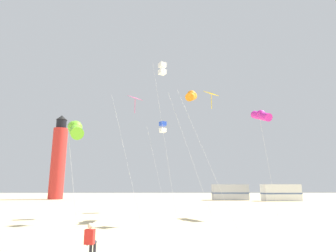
{
  "coord_description": "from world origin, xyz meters",
  "views": [
    {
      "loc": [
        1.59,
        -6.64,
        2.49
      ],
      "look_at": [
        1.82,
        9.93,
        6.09
      ],
      "focal_mm": 29.63,
      "sensor_mm": 36.0,
      "label": 1
    }
  ],
  "objects_px": {
    "kite_diamond_rainbow": "(135,102)",
    "rv_van_white": "(281,193)",
    "kite_diamond_gold": "(211,98)",
    "lighthouse_distant": "(58,159)",
    "kite_tube_lime": "(75,129)",
    "kite_box_white": "(162,69)",
    "kite_box_blue": "(163,127)",
    "kite_tube_orange": "(191,96)",
    "rv_van_silver": "(230,192)",
    "kite_flyer_standing": "(90,238)",
    "kite_tube_magenta": "(261,115)"
  },
  "relations": [
    {
      "from": "lighthouse_distant",
      "to": "rv_van_white",
      "type": "bearing_deg",
      "value": -9.27
    },
    {
      "from": "kite_diamond_gold",
      "to": "rv_van_silver",
      "type": "bearing_deg",
      "value": 75.08
    },
    {
      "from": "kite_tube_lime",
      "to": "kite_diamond_gold",
      "type": "bearing_deg",
      "value": 25.01
    },
    {
      "from": "rv_van_silver",
      "to": "kite_diamond_gold",
      "type": "bearing_deg",
      "value": -104.89
    },
    {
      "from": "kite_tube_orange",
      "to": "kite_tube_magenta",
      "type": "bearing_deg",
      "value": 9.06
    },
    {
      "from": "kite_tube_orange",
      "to": "kite_box_blue",
      "type": "height_order",
      "value": "kite_tube_orange"
    },
    {
      "from": "kite_flyer_standing",
      "to": "lighthouse_distant",
      "type": "height_order",
      "value": "lighthouse_distant"
    },
    {
      "from": "kite_tube_orange",
      "to": "kite_diamond_gold",
      "type": "xyz_separation_m",
      "value": [
        1.15,
        -2.78,
        -1.08
      ]
    },
    {
      "from": "kite_diamond_rainbow",
      "to": "kite_box_blue",
      "type": "xyz_separation_m",
      "value": [
        2.13,
        8.41,
        -0.14
      ]
    },
    {
      "from": "kite_box_white",
      "to": "kite_box_blue",
      "type": "distance_m",
      "value": 6.35
    },
    {
      "from": "rv_van_silver",
      "to": "rv_van_white",
      "type": "relative_size",
      "value": 0.98
    },
    {
      "from": "rv_van_silver",
      "to": "rv_van_white",
      "type": "height_order",
      "value": "same"
    },
    {
      "from": "kite_tube_lime",
      "to": "kite_box_blue",
      "type": "bearing_deg",
      "value": 69.53
    },
    {
      "from": "kite_tube_magenta",
      "to": "lighthouse_distant",
      "type": "bearing_deg",
      "value": 132.5
    },
    {
      "from": "kite_diamond_gold",
      "to": "rv_van_silver",
      "type": "height_order",
      "value": "kite_diamond_gold"
    },
    {
      "from": "kite_flyer_standing",
      "to": "kite_box_blue",
      "type": "bearing_deg",
      "value": -89.28
    },
    {
      "from": "kite_diamond_rainbow",
      "to": "rv_van_silver",
      "type": "xyz_separation_m",
      "value": [
        14.36,
        31.52,
        -7.39
      ]
    },
    {
      "from": "kite_diamond_gold",
      "to": "rv_van_white",
      "type": "distance_m",
      "value": 34.61
    },
    {
      "from": "kite_box_white",
      "to": "kite_diamond_rainbow",
      "type": "relative_size",
      "value": 1.5
    },
    {
      "from": "kite_tube_lime",
      "to": "kite_box_blue",
      "type": "distance_m",
      "value": 14.41
    },
    {
      "from": "kite_diamond_rainbow",
      "to": "lighthouse_distant",
      "type": "bearing_deg",
      "value": 118.11
    },
    {
      "from": "kite_tube_magenta",
      "to": "kite_tube_lime",
      "type": "xyz_separation_m",
      "value": [
        -13.58,
        -7.76,
        -2.86
      ]
    },
    {
      "from": "kite_diamond_rainbow",
      "to": "rv_van_white",
      "type": "relative_size",
      "value": 1.42
    },
    {
      "from": "kite_box_blue",
      "to": "rv_van_silver",
      "type": "relative_size",
      "value": 1.43
    },
    {
      "from": "kite_tube_orange",
      "to": "rv_van_silver",
      "type": "relative_size",
      "value": 1.66
    },
    {
      "from": "kite_diamond_gold",
      "to": "lighthouse_distant",
      "type": "bearing_deg",
      "value": 124.26
    },
    {
      "from": "kite_tube_orange",
      "to": "kite_tube_lime",
      "type": "bearing_deg",
      "value": -137.54
    },
    {
      "from": "kite_tube_orange",
      "to": "kite_box_blue",
      "type": "bearing_deg",
      "value": 110.96
    },
    {
      "from": "kite_diamond_gold",
      "to": "kite_diamond_rainbow",
      "type": "height_order",
      "value": "kite_diamond_gold"
    },
    {
      "from": "rv_van_silver",
      "to": "kite_diamond_rainbow",
      "type": "bearing_deg",
      "value": -114.46
    },
    {
      "from": "kite_flyer_standing",
      "to": "rv_van_white",
      "type": "xyz_separation_m",
      "value": [
        22.91,
        38.09,
        0.78
      ]
    },
    {
      "from": "kite_flyer_standing",
      "to": "lighthouse_distant",
      "type": "relative_size",
      "value": 0.07
    },
    {
      "from": "kite_box_white",
      "to": "kite_box_blue",
      "type": "relative_size",
      "value": 1.52
    },
    {
      "from": "kite_tube_orange",
      "to": "kite_diamond_gold",
      "type": "bearing_deg",
      "value": -67.55
    },
    {
      "from": "kite_tube_magenta",
      "to": "lighthouse_distant",
      "type": "xyz_separation_m",
      "value": [
        -29.62,
        32.32,
        -0.7
      ]
    },
    {
      "from": "kite_tube_lime",
      "to": "rv_van_silver",
      "type": "relative_size",
      "value": 0.99
    },
    {
      "from": "kite_tube_lime",
      "to": "kite_box_blue",
      "type": "height_order",
      "value": "kite_box_blue"
    },
    {
      "from": "kite_box_white",
      "to": "lighthouse_distant",
      "type": "bearing_deg",
      "value": 124.02
    },
    {
      "from": "kite_diamond_gold",
      "to": "lighthouse_distant",
      "type": "distance_m",
      "value": 43.68
    },
    {
      "from": "lighthouse_distant",
      "to": "rv_van_white",
      "type": "distance_m",
      "value": 42.39
    },
    {
      "from": "kite_box_blue",
      "to": "rv_van_silver",
      "type": "height_order",
      "value": "kite_box_blue"
    },
    {
      "from": "rv_van_white",
      "to": "kite_box_blue",
      "type": "bearing_deg",
      "value": -138.9
    },
    {
      "from": "kite_box_blue",
      "to": "kite_diamond_rainbow",
      "type": "bearing_deg",
      "value": -104.19
    },
    {
      "from": "kite_flyer_standing",
      "to": "kite_box_blue",
      "type": "distance_m",
      "value": 19.84
    },
    {
      "from": "kite_box_blue",
      "to": "kite_tube_orange",
      "type": "bearing_deg",
      "value": -69.04
    },
    {
      "from": "kite_tube_lime",
      "to": "lighthouse_distant",
      "type": "height_order",
      "value": "lighthouse_distant"
    },
    {
      "from": "kite_tube_magenta",
      "to": "rv_van_silver",
      "type": "bearing_deg",
      "value": 82.85
    },
    {
      "from": "kite_flyer_standing",
      "to": "kite_diamond_gold",
      "type": "height_order",
      "value": "kite_diamond_gold"
    },
    {
      "from": "kite_tube_magenta",
      "to": "rv_van_white",
      "type": "distance_m",
      "value": 29.03
    },
    {
      "from": "kite_tube_magenta",
      "to": "kite_diamond_gold",
      "type": "bearing_deg",
      "value": -143.18
    }
  ]
}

